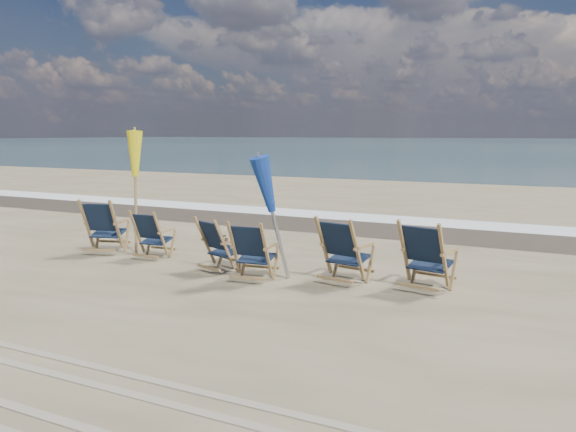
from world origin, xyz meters
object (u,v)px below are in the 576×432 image
beach_chair_3 (266,253)px  umbrella_blue (275,188)px  umbrella_yellow (134,160)px  beach_chair_1 (161,236)px  beach_chair_4 (357,253)px  beach_chair_0 (116,227)px  beach_chair_2 (224,247)px  beach_chair_5 (443,259)px

beach_chair_3 → umbrella_blue: 0.99m
umbrella_yellow → beach_chair_1: bearing=-22.5°
beach_chair_1 → umbrella_blue: umbrella_blue is taller
beach_chair_3 → beach_chair_4: size_ratio=0.92×
beach_chair_0 → beach_chair_3: bearing=153.9°
beach_chair_4 → umbrella_yellow: (-4.55, 0.49, 1.23)m
beach_chair_2 → beach_chair_4: size_ratio=0.88×
beach_chair_1 → beach_chair_2: (1.56, -0.36, 0.01)m
beach_chair_2 → beach_chair_5: bearing=-155.1°
beach_chair_1 → beach_chair_5: size_ratio=0.86×
beach_chair_3 → umbrella_blue: size_ratio=0.49×
beach_chair_4 → beach_chair_1: bearing=8.5°
beach_chair_0 → beach_chair_5: (5.97, -0.04, -0.00)m
beach_chair_0 → beach_chair_1: size_ratio=1.17×
beach_chair_0 → beach_chair_2: (2.61, -0.39, -0.07)m
beach_chair_1 → beach_chair_2: size_ratio=0.99×
beach_chair_1 → beach_chair_5: bearing=176.4°
beach_chair_3 → beach_chair_5: size_ratio=0.91×
beach_chair_2 → umbrella_yellow: 2.82m
umbrella_yellow → umbrella_blue: 3.37m
beach_chair_5 → umbrella_blue: bearing=17.5°
beach_chair_3 → beach_chair_5: beach_chair_5 is taller
beach_chair_2 → umbrella_blue: (0.89, 0.05, 0.98)m
beach_chair_0 → beach_chair_2: bearing=154.7°
beach_chair_1 → beach_chair_5: 4.92m
beach_chair_5 → umbrella_yellow: 5.90m
beach_chair_0 → beach_chair_4: bearing=161.2°
beach_chair_0 → beach_chair_4: (4.75, -0.17, -0.01)m
beach_chair_4 → umbrella_yellow: 4.73m
beach_chair_3 → umbrella_yellow: umbrella_yellow is taller
beach_chair_3 → umbrella_blue: umbrella_blue is taller
beach_chair_4 → umbrella_yellow: bearing=4.5°
beach_chair_3 → beach_chair_5: bearing=-173.7°
beach_chair_2 → beach_chair_4: beach_chair_4 is taller
beach_chair_0 → beach_chair_1: (1.05, -0.03, -0.08)m
umbrella_blue → beach_chair_5: bearing=6.8°
beach_chair_4 → beach_chair_5: size_ratio=0.99×
beach_chair_1 → umbrella_blue: 2.66m
beach_chair_5 → beach_chair_4: bearing=16.5°
beach_chair_0 → beach_chair_1: bearing=161.7°
umbrella_yellow → umbrella_blue: umbrella_yellow is taller
beach_chair_1 → umbrella_blue: bearing=169.4°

